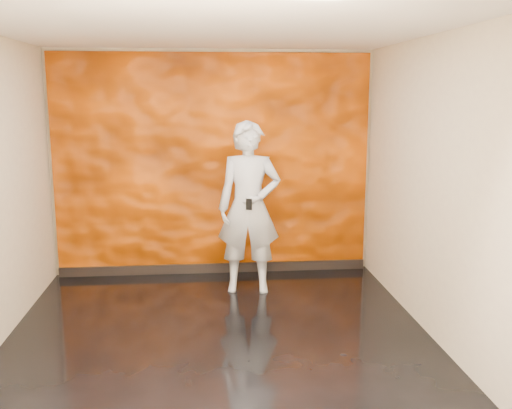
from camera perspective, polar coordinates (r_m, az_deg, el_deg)
name	(u,v)px	position (r m, az deg, el deg)	size (l,w,h in m)	color
room	(217,190)	(5.21, -3.88, 1.45)	(4.02, 4.02, 2.81)	black
feature_wall	(213,166)	(7.15, -4.31, 3.90)	(3.90, 0.06, 2.75)	#F65C00
baseboard	(215,268)	(7.39, -4.15, -6.35)	(3.90, 0.04, 0.12)	black
man	(249,208)	(6.51, -0.70, -0.31)	(0.72, 0.47, 1.97)	#9398A0
phone	(249,204)	(6.24, -0.70, 0.01)	(0.07, 0.01, 0.13)	black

